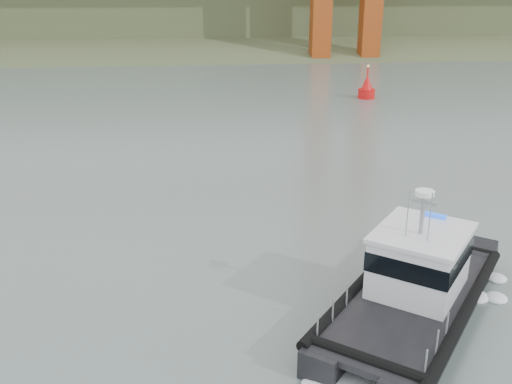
# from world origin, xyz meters

# --- Properties ---
(ground) EXTENTS (400.00, 400.00, 0.00)m
(ground) POSITION_xyz_m (0.00, 0.00, 0.00)
(ground) COLOR #4E5D58
(ground) RESTS_ON ground
(headlands) EXTENTS (500.00, 105.36, 27.12)m
(headlands) POSITION_xyz_m (0.00, 125.50, 7.05)
(headlands) COLOR #43512E
(headlands) RESTS_ON ground
(patrol_boat) EXTENTS (9.73, 10.92, 5.24)m
(patrol_boat) POSITION_xyz_m (6.23, 1.25, 1.31)
(patrol_boat) COLOR black
(patrol_boat) RESTS_ON ground
(nav_buoy) EXTENTS (1.82, 1.82, 3.79)m
(nav_buoy) POSITION_xyz_m (16.59, 43.30, 1.00)
(nav_buoy) COLOR red
(nav_buoy) RESTS_ON ground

